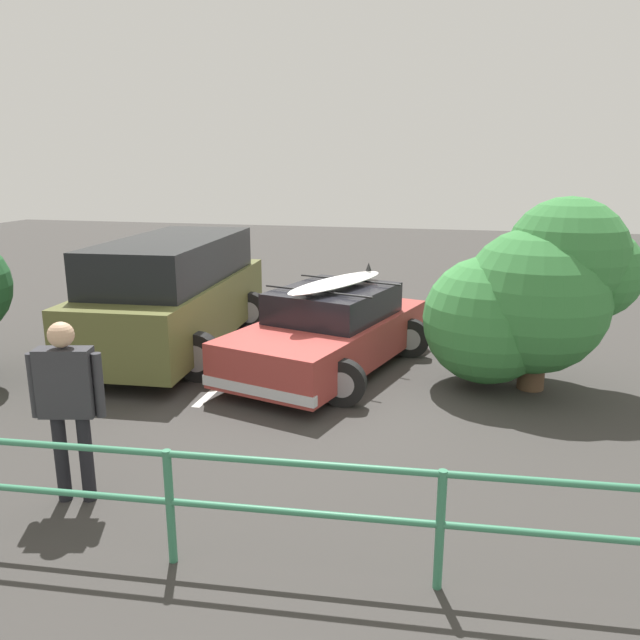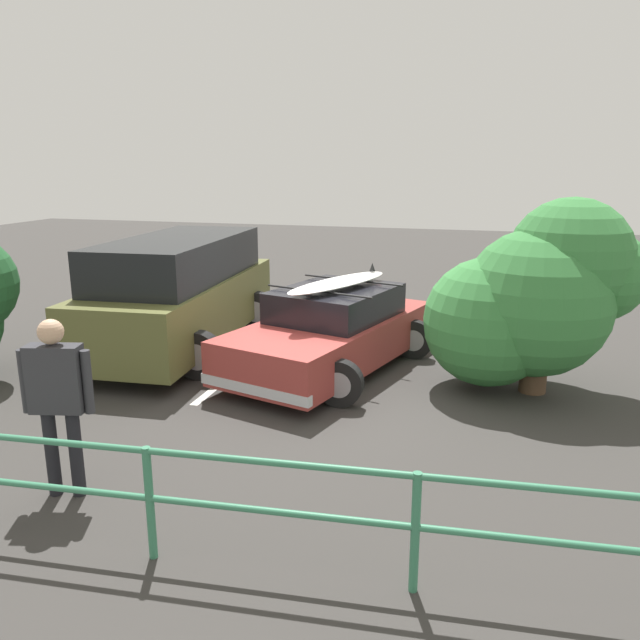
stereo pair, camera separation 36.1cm
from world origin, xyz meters
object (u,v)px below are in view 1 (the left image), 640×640
Objects in this scene: sedan_car at (330,331)px; bush_near_left at (534,294)px; person_bystander at (67,396)px; suv_car at (175,293)px.

sedan_car is 3.06m from bush_near_left.
bush_near_left is at bearing -136.59° from person_bystander.
bush_near_left is (-5.76, 0.58, 0.39)m from suv_car.
sedan_car is 1.46× the size of bush_near_left.
person_bystander is at bearing 43.41° from bush_near_left.
person_bystander is 6.20m from bush_near_left.
sedan_car is 0.84× the size of suv_car.
sedan_car is at bearing -2.89° from bush_near_left.
person_bystander is (-1.26, 4.83, 0.08)m from suv_car.
person_bystander is 0.60× the size of bush_near_left.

